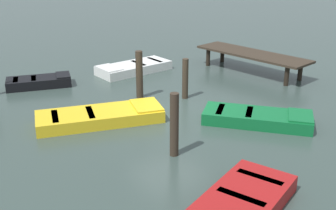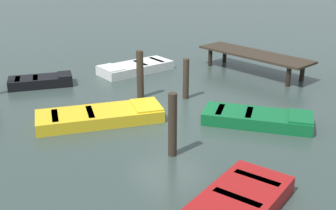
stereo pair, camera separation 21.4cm
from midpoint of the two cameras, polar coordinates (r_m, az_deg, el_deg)
The scene contains 9 objects.
ground_plane at distance 14.67m, azimuth 0.42°, elevation -1.28°, with size 80.00×80.00×0.00m, color #33423D.
dock_segment at distance 19.81m, azimuth 12.11°, elevation 6.70°, with size 5.67×2.00×0.95m.
rowboat_yellow at distance 14.14m, azimuth -8.82°, elevation -1.46°, with size 2.90×4.43×0.46m.
rowboat_black at distance 18.41m, azimuth -16.80°, elevation 3.18°, with size 1.98×2.83×0.46m.
rowboat_green at distance 14.12m, azimuth 12.72°, elevation -1.78°, with size 3.65×3.15×0.46m.
rowboat_white at distance 19.73m, azimuth -4.23°, elevation 5.19°, with size 1.49×3.52×0.46m.
mooring_piling_near_left at distance 11.46m, azimuth 1.16°, elevation -2.78°, with size 0.25×0.25×1.86m, color #33281E.
mooring_piling_far_left at distance 16.00m, azimuth 2.87°, elevation 3.63°, with size 0.24×0.24×1.59m, color #33281E.
mooring_piling_center at distance 16.07m, azimuth -3.49°, elevation 4.22°, with size 0.27×0.27×1.87m, color #33281E.
Camera 2 is at (10.69, -8.39, 5.52)m, focal length 44.14 mm.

